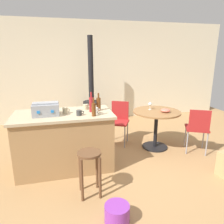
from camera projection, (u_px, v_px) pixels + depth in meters
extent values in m
plane|color=#A37A4C|center=(115.00, 164.00, 3.58)|extent=(8.80, 8.80, 0.00)
cube|color=beige|center=(90.00, 72.00, 5.83)|extent=(8.00, 0.10, 2.70)
cube|color=#A37A4C|center=(65.00, 142.00, 3.39)|extent=(1.47, 0.74, 0.88)
cube|color=tan|center=(63.00, 115.00, 3.27)|extent=(1.53, 0.80, 0.04)
cylinder|color=brown|center=(97.00, 169.00, 2.88)|extent=(0.04, 0.04, 0.58)
cylinder|color=brown|center=(80.00, 171.00, 2.83)|extent=(0.04, 0.04, 0.58)
cylinder|color=brown|center=(82.00, 181.00, 2.61)|extent=(0.04, 0.04, 0.58)
cylinder|color=brown|center=(100.00, 178.00, 2.67)|extent=(0.04, 0.04, 0.58)
cylinder|color=brown|center=(89.00, 153.00, 2.67)|extent=(0.31, 0.31, 0.03)
cylinder|color=black|center=(155.00, 147.00, 4.25)|extent=(0.50, 0.50, 0.02)
cylinder|color=black|center=(156.00, 130.00, 4.15)|extent=(0.07, 0.07, 0.73)
cylinder|color=olive|center=(157.00, 112.00, 4.05)|extent=(0.91, 0.91, 0.03)
cube|color=maroon|center=(197.00, 128.00, 3.96)|extent=(0.54, 0.54, 0.03)
cube|color=maroon|center=(200.00, 121.00, 3.73)|extent=(0.33, 0.19, 0.40)
cylinder|color=gray|center=(187.00, 143.00, 3.90)|extent=(0.02, 0.02, 0.45)
cylinder|color=gray|center=(207.00, 144.00, 3.83)|extent=(0.02, 0.02, 0.45)
cylinder|color=gray|center=(203.00, 138.00, 4.15)|extent=(0.02, 0.02, 0.45)
cylinder|color=gray|center=(185.00, 136.00, 4.22)|extent=(0.02, 0.02, 0.45)
cube|color=maroon|center=(118.00, 122.00, 4.29)|extent=(0.54, 0.54, 0.03)
cube|color=maroon|center=(120.00, 111.00, 4.42)|extent=(0.33, 0.19, 0.40)
cylinder|color=gray|center=(127.00, 131.00, 4.48)|extent=(0.02, 0.02, 0.46)
cylinder|color=gray|center=(112.00, 130.00, 4.56)|extent=(0.02, 0.02, 0.46)
cylinder|color=gray|center=(108.00, 136.00, 4.24)|extent=(0.02, 0.02, 0.46)
cylinder|color=gray|center=(125.00, 137.00, 4.16)|extent=(0.02, 0.02, 0.46)
cylinder|color=black|center=(92.00, 124.00, 5.58)|extent=(0.37, 0.37, 0.06)
cylinder|color=black|center=(92.00, 112.00, 5.50)|extent=(0.44, 0.44, 0.58)
cube|color=#2D2826|center=(93.00, 114.00, 5.29)|extent=(0.20, 0.02, 0.20)
cylinder|color=black|center=(91.00, 70.00, 5.21)|extent=(0.13, 0.13, 1.62)
cube|color=gray|center=(46.00, 110.00, 3.13)|extent=(0.38, 0.25, 0.18)
cube|color=gray|center=(45.00, 103.00, 3.10)|extent=(0.36, 0.15, 0.02)
cube|color=blue|center=(38.00, 112.00, 2.98)|extent=(0.04, 0.01, 0.04)
cube|color=blue|center=(52.00, 112.00, 3.03)|extent=(0.04, 0.01, 0.04)
cylinder|color=#603314|center=(99.00, 104.00, 3.41)|extent=(0.07, 0.07, 0.21)
cylinder|color=#603314|center=(98.00, 96.00, 3.37)|extent=(0.03, 0.03, 0.08)
cylinder|color=#603314|center=(94.00, 110.00, 3.10)|extent=(0.06, 0.06, 0.19)
cylinder|color=#603314|center=(94.00, 101.00, 3.07)|extent=(0.02, 0.02, 0.08)
cylinder|color=maroon|center=(91.00, 105.00, 3.34)|extent=(0.07, 0.07, 0.23)
cylinder|color=maroon|center=(91.00, 95.00, 3.30)|extent=(0.03, 0.03, 0.09)
cylinder|color=#383838|center=(79.00, 113.00, 3.14)|extent=(0.08, 0.08, 0.08)
torus|color=#383838|center=(83.00, 112.00, 3.15)|extent=(0.05, 0.01, 0.05)
cylinder|color=tan|center=(65.00, 110.00, 3.23)|extent=(0.08, 0.08, 0.10)
torus|color=tan|center=(68.00, 110.00, 3.24)|extent=(0.05, 0.01, 0.05)
cylinder|color=tan|center=(86.00, 107.00, 3.50)|extent=(0.09, 0.09, 0.08)
torus|color=tan|center=(89.00, 106.00, 3.51)|extent=(0.05, 0.01, 0.05)
cylinder|color=white|center=(96.00, 111.00, 3.23)|extent=(0.07, 0.07, 0.10)
torus|color=white|center=(99.00, 110.00, 3.24)|extent=(0.05, 0.01, 0.05)
cylinder|color=silver|center=(150.00, 109.00, 4.16)|extent=(0.06, 0.06, 0.00)
cylinder|color=silver|center=(150.00, 107.00, 4.15)|extent=(0.01, 0.01, 0.08)
ellipsoid|color=silver|center=(150.00, 104.00, 4.13)|extent=(0.07, 0.07, 0.06)
ellipsoid|color=#DB6651|center=(165.00, 110.00, 3.96)|extent=(0.18, 0.18, 0.07)
cylinder|color=purple|center=(117.00, 214.00, 2.32)|extent=(0.28, 0.28, 0.22)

